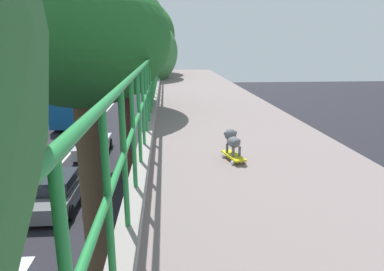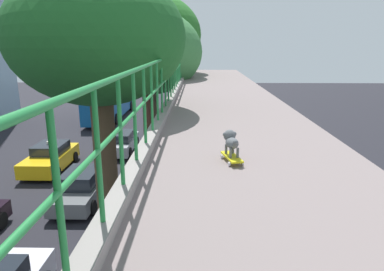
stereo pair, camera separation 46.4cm
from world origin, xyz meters
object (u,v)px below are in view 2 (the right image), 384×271
Objects in this scene: car_grey_fifth at (83,186)px; small_dog at (231,140)px; car_silver_seventh at (120,142)px; city_bus at (110,98)px; toy_skateboard at (232,157)px; car_yellow_cab_sixth at (50,158)px.

small_dog is at bearing -59.70° from car_grey_fifth.
car_grey_fifth is 1.07× the size of car_silver_seventh.
city_bus is at bearing 100.17° from car_grey_fifth.
toy_skateboard reaches higher than city_bus.
car_grey_fifth is 12.04m from small_dog.
city_bus is (-3.27, 10.77, 1.25)m from car_silver_seventh.
car_silver_seventh is (0.05, 7.17, -0.01)m from car_grey_fifth.
city_bus is at bearing 107.72° from toy_skateboard.
car_grey_fifth is at bearing 120.18° from toy_skateboard.
car_grey_fifth is at bearing -79.83° from city_bus.
car_grey_fifth is 4.87m from car_yellow_cab_sixth.
toy_skateboard is 0.23m from small_dog.
car_yellow_cab_sixth is at bearing 128.72° from car_grey_fifth.
toy_skateboard is (8.80, -27.53, 3.35)m from city_bus.
car_silver_seventh is (3.09, 3.37, -0.06)m from car_yellow_cab_sixth.
small_dog reaches higher than toy_skateboard.
car_silver_seventh is at bearing 47.46° from car_yellow_cab_sixth.
small_dog is at bearing -72.26° from city_bus.
car_yellow_cab_sixth is 16.56m from toy_skateboard.
car_yellow_cab_sixth is 4.58m from car_silver_seventh.
car_yellow_cab_sixth is (-3.04, 3.80, 0.04)m from car_grey_fifth.
car_grey_fifth reaches higher than car_silver_seventh.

